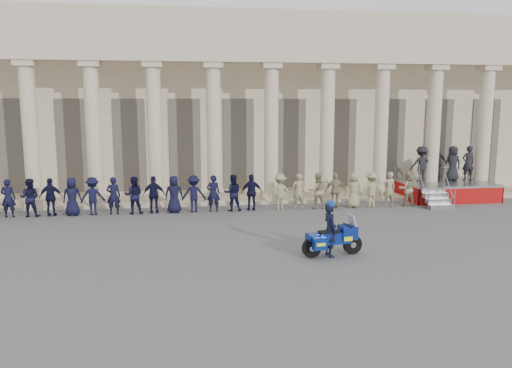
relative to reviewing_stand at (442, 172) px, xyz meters
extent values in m
plane|color=#4D4D50|center=(-9.51, -7.77, -1.30)|extent=(90.00, 90.00, 0.00)
cube|color=#C4B293|center=(-9.51, 7.23, 3.20)|extent=(40.00, 10.00, 9.00)
cube|color=#C4B293|center=(-9.51, 1.03, -1.22)|extent=(40.00, 2.60, 0.15)
cube|color=#C4B293|center=(-9.51, 0.23, 5.49)|extent=(35.80, 1.00, 1.00)
cube|color=#C4B293|center=(-9.51, 0.23, 6.59)|extent=(35.80, 1.00, 1.20)
cube|color=#C4B293|center=(-18.61, 0.23, -1.00)|extent=(0.90, 0.90, 0.30)
cylinder|color=#C4B293|center=(-18.61, 0.23, 1.95)|extent=(0.64, 0.64, 5.60)
cube|color=#C4B293|center=(-18.61, 0.23, 4.87)|extent=(0.85, 0.85, 0.24)
cube|color=#C4B293|center=(-16.01, 0.23, -1.00)|extent=(0.90, 0.90, 0.30)
cylinder|color=#C4B293|center=(-16.01, 0.23, 1.95)|extent=(0.64, 0.64, 5.60)
cube|color=#C4B293|center=(-16.01, 0.23, 4.87)|extent=(0.85, 0.85, 0.24)
cube|color=#C4B293|center=(-13.41, 0.23, -1.00)|extent=(0.90, 0.90, 0.30)
cylinder|color=#C4B293|center=(-13.41, 0.23, 1.95)|extent=(0.64, 0.64, 5.60)
cube|color=#C4B293|center=(-13.41, 0.23, 4.87)|extent=(0.85, 0.85, 0.24)
cube|color=#C4B293|center=(-10.81, 0.23, -1.00)|extent=(0.90, 0.90, 0.30)
cylinder|color=#C4B293|center=(-10.81, 0.23, 1.95)|extent=(0.64, 0.64, 5.60)
cube|color=#C4B293|center=(-10.81, 0.23, 4.87)|extent=(0.85, 0.85, 0.24)
cube|color=#C4B293|center=(-8.21, 0.23, -1.00)|extent=(0.90, 0.90, 0.30)
cylinder|color=#C4B293|center=(-8.21, 0.23, 1.95)|extent=(0.64, 0.64, 5.60)
cube|color=#C4B293|center=(-8.21, 0.23, 4.87)|extent=(0.85, 0.85, 0.24)
cube|color=#C4B293|center=(-5.61, 0.23, -1.00)|extent=(0.90, 0.90, 0.30)
cylinder|color=#C4B293|center=(-5.61, 0.23, 1.95)|extent=(0.64, 0.64, 5.60)
cube|color=#C4B293|center=(-5.61, 0.23, 4.87)|extent=(0.85, 0.85, 0.24)
cube|color=#C4B293|center=(-3.01, 0.23, -1.00)|extent=(0.90, 0.90, 0.30)
cylinder|color=#C4B293|center=(-3.01, 0.23, 1.95)|extent=(0.64, 0.64, 5.60)
cube|color=#C4B293|center=(-3.01, 0.23, 4.87)|extent=(0.85, 0.85, 0.24)
cube|color=#C4B293|center=(-0.41, 0.23, -1.00)|extent=(0.90, 0.90, 0.30)
cylinder|color=#C4B293|center=(-0.41, 0.23, 1.95)|extent=(0.64, 0.64, 5.60)
cube|color=#C4B293|center=(-0.41, 0.23, 4.87)|extent=(0.85, 0.85, 0.24)
cube|color=#C4B293|center=(2.19, 0.23, -1.00)|extent=(0.90, 0.90, 0.30)
cylinder|color=#C4B293|center=(2.19, 0.23, 1.95)|extent=(0.64, 0.64, 5.60)
cube|color=#C4B293|center=(2.19, 0.23, 4.87)|extent=(0.85, 0.85, 0.24)
cube|color=black|center=(-19.91, 2.25, 1.25)|extent=(1.30, 0.12, 4.20)
cube|color=black|center=(-17.31, 2.25, 1.25)|extent=(1.30, 0.12, 4.20)
cube|color=black|center=(-14.71, 2.25, 1.25)|extent=(1.30, 0.12, 4.20)
cube|color=black|center=(-12.11, 2.25, 1.25)|extent=(1.30, 0.12, 4.20)
cube|color=black|center=(-9.51, 2.25, 1.25)|extent=(1.30, 0.12, 4.20)
cube|color=black|center=(-6.91, 2.25, 1.25)|extent=(1.30, 0.12, 4.20)
cube|color=black|center=(-4.31, 2.25, 1.25)|extent=(1.30, 0.12, 4.20)
cube|color=black|center=(-1.71, 2.25, 1.25)|extent=(1.30, 0.12, 4.20)
cube|color=black|center=(0.89, 2.25, 1.25)|extent=(1.30, 0.12, 4.20)
cube|color=black|center=(3.49, 2.25, 1.25)|extent=(1.30, 0.12, 4.20)
imported|color=black|center=(-19.12, -1.44, -0.52)|extent=(0.57, 0.37, 1.56)
imported|color=black|center=(-18.31, -1.44, -0.52)|extent=(0.76, 0.59, 1.56)
imported|color=black|center=(-17.49, -1.44, -0.52)|extent=(0.91, 0.38, 1.56)
imported|color=black|center=(-16.67, -1.44, -0.52)|extent=(0.76, 0.49, 1.56)
imported|color=black|center=(-15.86, -1.44, -0.52)|extent=(1.01, 0.58, 1.56)
imported|color=black|center=(-15.04, -1.44, -0.52)|extent=(0.57, 0.37, 1.56)
imported|color=black|center=(-14.22, -1.44, -0.52)|extent=(0.76, 0.59, 1.56)
imported|color=black|center=(-13.40, -1.44, -0.52)|extent=(0.91, 0.38, 1.56)
imported|color=black|center=(-12.59, -1.44, -0.52)|extent=(0.76, 0.49, 1.56)
imported|color=black|center=(-11.77, -1.44, -0.52)|extent=(1.01, 0.58, 1.56)
imported|color=black|center=(-10.95, -1.44, -0.52)|extent=(0.57, 0.37, 1.56)
imported|color=black|center=(-10.14, -1.44, -0.52)|extent=(0.76, 0.59, 1.56)
imported|color=black|center=(-9.32, -1.44, -0.52)|extent=(0.91, 0.38, 1.56)
imported|color=gray|center=(-8.10, -1.44, -0.52)|extent=(1.01, 0.58, 1.56)
imported|color=gray|center=(-7.28, -1.44, -0.52)|extent=(0.57, 0.37, 1.56)
imported|color=gray|center=(-6.47, -1.44, -0.52)|extent=(0.76, 0.59, 1.56)
imported|color=gray|center=(-5.65, -1.44, -0.52)|extent=(0.91, 0.38, 1.56)
imported|color=gray|center=(-4.83, -1.44, -0.52)|extent=(0.76, 0.49, 1.56)
imported|color=gray|center=(-4.01, -1.44, -0.52)|extent=(1.01, 0.58, 1.56)
imported|color=gray|center=(-3.20, -1.44, -0.52)|extent=(0.57, 0.37, 1.56)
imported|color=gray|center=(-2.38, -1.44, -0.52)|extent=(0.76, 0.59, 1.56)
cube|color=gray|center=(0.26, 0.01, -0.52)|extent=(4.10, 2.93, 0.10)
cube|color=#A10D0D|center=(0.26, -1.43, -0.93)|extent=(4.10, 0.04, 0.73)
cube|color=#A10D0D|center=(-1.77, 0.01, -0.93)|extent=(0.04, 2.93, 0.73)
cube|color=#A10D0D|center=(2.29, 0.01, -0.93)|extent=(0.04, 2.93, 0.73)
cube|color=gray|center=(-1.19, -2.35, -1.19)|extent=(1.10, 0.28, 0.21)
cube|color=gray|center=(-1.19, -2.07, -0.99)|extent=(1.10, 0.28, 0.21)
cube|color=gray|center=(-1.19, -1.79, -0.78)|extent=(1.10, 0.28, 0.21)
cube|color=gray|center=(-1.19, -1.51, -0.57)|extent=(1.10, 0.28, 0.21)
cylinder|color=gray|center=(0.26, 1.43, 0.03)|extent=(4.10, 0.04, 0.04)
imported|color=black|center=(-0.94, 0.21, 0.37)|extent=(1.09, 0.63, 1.68)
imported|color=black|center=(-0.14, 0.21, 0.37)|extent=(0.99, 0.41, 1.68)
imported|color=black|center=(0.66, 0.21, 0.37)|extent=(0.82, 0.54, 1.68)
imported|color=black|center=(1.46, 0.21, 0.37)|extent=(0.61, 0.40, 1.68)
cylinder|color=black|center=(-7.12, -8.13, -1.01)|extent=(0.60, 0.21, 0.58)
cylinder|color=black|center=(-8.43, -8.32, -1.01)|extent=(0.60, 0.21, 0.58)
cube|color=navy|center=(-7.73, -8.22, -0.75)|extent=(1.06, 0.52, 0.34)
cube|color=navy|center=(-7.29, -8.15, -0.61)|extent=(0.55, 0.53, 0.40)
cube|color=silver|center=(-7.29, -8.15, -0.81)|extent=(0.23, 0.29, 0.11)
cube|color=#B2BFCC|center=(-7.14, -8.13, -0.31)|extent=(0.24, 0.43, 0.47)
cube|color=black|center=(-7.90, -8.25, -0.57)|extent=(0.61, 0.38, 0.09)
cube|color=navy|center=(-8.38, -8.32, -0.68)|extent=(0.35, 0.34, 0.19)
cube|color=navy|center=(-8.25, -8.58, -0.81)|extent=(0.42, 0.25, 0.35)
cube|color=#F7FF0D|center=(-8.25, -8.58, -0.81)|extent=(0.29, 0.25, 0.09)
cube|color=navy|center=(-8.34, -8.02, -0.81)|extent=(0.42, 0.25, 0.35)
cube|color=#F7FF0D|center=(-8.34, -8.02, -0.81)|extent=(0.29, 0.25, 0.09)
cylinder|color=silver|center=(-8.20, -8.07, -1.03)|extent=(0.54, 0.17, 0.09)
cylinder|color=black|center=(-7.29, -8.15, -0.40)|extent=(0.12, 0.62, 0.03)
imported|color=black|center=(-7.86, -8.24, -0.49)|extent=(0.47, 0.64, 1.61)
sphere|color=navy|center=(-7.86, -8.24, 0.26)|extent=(0.28, 0.28, 0.28)
camera|label=1|loc=(-11.97, -22.15, 3.15)|focal=35.00mm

